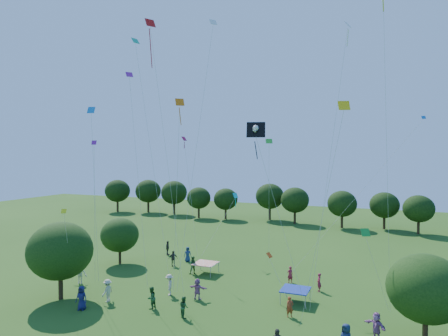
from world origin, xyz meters
TOP-DOWN VIEW (x-y plane):
  - near_tree_west at (-13.87, 12.09)m, footprint 5.28×5.28m
  - near_tree_north at (-15.96, 22.73)m, footprint 4.12×4.12m
  - near_tree_east at (13.40, 14.67)m, footprint 4.75×4.75m
  - treeline at (-1.73, 55.43)m, footprint 88.01×8.77m
  - tent_red_stripe at (-5.72, 22.98)m, footprint 2.20×2.20m
  - tent_blue at (4.30, 18.75)m, footprint 2.20×2.20m
  - crowd_person_0 at (-9.47, 26.29)m, footprint 0.93×0.82m
  - crowd_person_1 at (4.56, 15.68)m, footprint 0.67×0.61m
  - crowd_person_2 at (-2.65, 12.69)m, footprint 0.85×0.81m
  - crowd_person_3 at (-6.00, 16.30)m, footprint 1.04×1.27m
  - crowd_person_4 at (-13.06, 28.02)m, footprint 0.66×1.06m
  - crowd_person_5 at (10.54, 14.25)m, footprint 1.68×1.54m
  - crowd_person_7 at (5.65, 22.11)m, footprint 0.53×0.68m
  - crowd_person_8 at (-5.78, 13.18)m, footprint 0.51×0.86m
  - crowd_person_9 at (-15.22, 15.79)m, footprint 1.35×1.10m
  - crowd_person_10 at (-10.08, 24.11)m, footprint 1.02×0.99m
  - crowd_person_11 at (-3.36, 16.36)m, footprint 1.61×0.60m
  - crowd_person_12 at (-10.63, 10.93)m, footprint 0.99×0.67m
  - crowd_person_13 at (2.78, 23.44)m, footprint 0.68×0.66m
  - crowd_person_14 at (-6.78, 22.41)m, footprint 1.01×0.87m
  - crowd_person_15 at (-9.87, 13.04)m, footprint 0.57×1.22m
  - pirate_kite at (2.99, 12.43)m, footprint 3.78×2.38m
  - red_high_kite at (-5.91, 14.15)m, footprint 3.43×0.88m
  - small_kite_0 at (-8.85, 24.91)m, footprint 2.10×0.91m
  - small_kite_1 at (-3.45, 13.45)m, footprint 1.33×0.95m
  - small_kite_2 at (-11.52, 10.34)m, footprint 2.40×3.28m
  - small_kite_3 at (9.93, 15.15)m, footprint 1.86×1.56m
  - small_kite_4 at (10.23, 26.18)m, footprint 11.15×5.53m
  - small_kite_5 at (-8.73, 15.19)m, footprint 2.73×1.47m
  - small_kite_6 at (-2.42, 15.70)m, footprint 2.44×2.63m
  - small_kite_7 at (-8.80, 16.70)m, footprint 3.53×0.75m
  - small_kite_8 at (2.75, 16.91)m, footprint 1.82×1.20m
  - small_kite_9 at (8.40, 9.52)m, footprint 3.10×2.79m
  - small_kite_10 at (10.86, 14.06)m, footprint 1.02×2.90m
  - small_kite_11 at (0.81, 23.06)m, footprint 0.92×2.38m
  - small_kite_12 at (-12.35, 14.36)m, footprint 1.60×1.01m
  - small_kite_13 at (-10.20, 12.02)m, footprint 2.24×2.48m
  - small_kite_14 at (7.95, 15.00)m, footprint 2.47×1.36m
  - small_kite_15 at (-5.18, 28.94)m, footprint 2.24×5.24m

SIDE VIEW (x-z plane):
  - crowd_person_1 at x=4.56m, z-range 0.00..1.51m
  - crowd_person_2 at x=-2.65m, z-range 0.00..1.55m
  - crowd_person_13 at x=2.78m, z-range 0.00..1.56m
  - crowd_person_7 at x=5.65m, z-range 0.00..1.59m
  - crowd_person_10 at x=-10.08m, z-range 0.00..1.66m
  - crowd_person_0 at x=-9.47m, z-range 0.00..1.66m
  - crowd_person_4 at x=-13.06m, z-range 0.00..1.68m
  - crowd_person_8 at x=-5.78m, z-range 0.00..1.69m
  - crowd_person_11 at x=-3.36m, z-range 0.00..1.71m
  - crowd_person_3 at x=-6.00m, z-range 0.00..1.78m
  - crowd_person_14 at x=-6.78m, z-range 0.00..1.80m
  - crowd_person_5 at x=10.54m, z-range 0.00..1.80m
  - crowd_person_12 at x=-10.63m, z-range 0.00..1.84m
  - crowd_person_15 at x=-9.87m, z-range 0.00..1.84m
  - crowd_person_9 at x=-15.22m, z-range 0.00..1.89m
  - tent_red_stripe at x=-5.72m, z-range 0.49..1.59m
  - tent_blue at x=4.30m, z-range 0.49..1.59m
  - near_tree_north at x=-15.96m, z-range 0.66..5.69m
  - near_tree_east at x=13.40m, z-range 0.74..6.49m
  - small_kite_8 at x=2.75m, z-range 2.34..5.34m
  - near_tree_west at x=-13.87m, z-range 0.82..7.23m
  - treeline at x=-1.73m, z-range 0.70..7.48m
  - small_kite_3 at x=9.93m, z-range 3.31..9.06m
  - small_kite_2 at x=-11.52m, z-range 2.93..9.59m
  - small_kite_15 at x=-5.18m, z-range 3.41..9.71m
  - small_kite_13 at x=-10.20m, z-range 3.54..15.30m
  - small_kite_4 at x=10.23m, z-range 3.28..17.53m
  - small_kite_11 at x=0.81m, z-range 5.08..17.22m
  - small_kite_0 at x=-8.85m, z-range 5.10..17.70m
  - small_kite_9 at x=8.40m, z-range 5.30..18.85m
  - small_kite_12 at x=-12.35m, z-range 5.78..20.57m
  - small_kite_1 at x=-3.45m, z-range 5.98..20.86m
  - pirate_kite at x=2.99m, z-range 7.02..19.90m
  - small_kite_5 at x=-8.73m, z-range 5.87..23.57m
  - small_kite_14 at x=7.95m, z-range 6.12..25.74m
  - small_kite_10 at x=10.86m, z-range 6.49..27.30m
  - small_kite_6 at x=-2.42m, z-range 6.29..27.72m
  - small_kite_7 at x=-8.80m, z-range 6.90..27.80m
  - red_high_kite at x=-5.91m, z-range 8.17..29.57m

